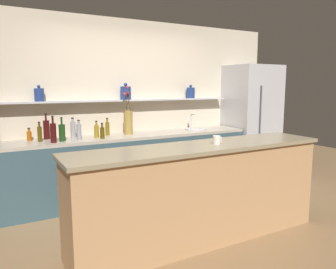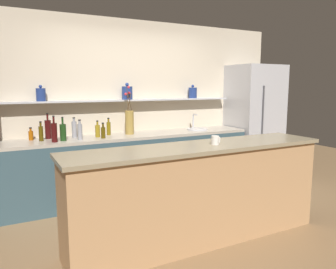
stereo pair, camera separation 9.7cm
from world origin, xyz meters
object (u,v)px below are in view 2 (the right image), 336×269
object	(u,v)px
bottle_spirit_9	(74,129)
coffee_mug	(215,140)
flower_vase	(129,121)
bottle_oil_6	(103,132)
bottle_oil_5	(109,128)
sink_fixture	(197,128)
bottle_oil_4	(98,131)
bottle_sauce_2	(31,135)
bottle_wine_8	(48,129)
bottle_wine_0	(63,132)
refrigerator	(254,122)
bottle_wine_1	(54,132)
bottle_spirit_3	(80,131)
bottle_oil_7	(41,133)

from	to	relation	value
bottle_spirit_9	coffee_mug	distance (m)	2.08
flower_vase	bottle_oil_6	size ratio (longest dim) A/B	3.30
bottle_oil_5	bottle_spirit_9	xyz separation A→B (m)	(-0.49, -0.01, 0.02)
sink_fixture	bottle_spirit_9	xyz separation A→B (m)	(-1.92, 0.10, 0.10)
bottle_oil_4	bottle_sauce_2	bearing A→B (deg)	169.98
bottle_wine_8	bottle_spirit_9	distance (m)	0.34
bottle_wine_0	refrigerator	bearing A→B (deg)	0.96
sink_fixture	bottle_oil_6	world-z (taller)	sink_fixture
sink_fixture	bottle_wine_1	bearing A→B (deg)	-175.90
flower_vase	coffee_mug	distance (m)	1.76
flower_vase	bottle_oil_5	distance (m)	0.31
bottle_sauce_2	bottle_oil_4	size ratio (longest dim) A/B	0.73
bottle_oil_6	bottle_sauce_2	bearing A→B (deg)	162.20
sink_fixture	coffee_mug	world-z (taller)	sink_fixture
bottle_wine_0	bottle_oil_6	world-z (taller)	bottle_wine_0
bottle_wine_0	bottle_sauce_2	size ratio (longest dim) A/B	1.84
bottle_oil_5	bottle_oil_6	distance (m)	0.30
sink_fixture	bottle_wine_1	xyz separation A→B (m)	(-2.22, -0.16, 0.11)
bottle_oil_5	bottle_oil_6	xyz separation A→B (m)	(-0.16, -0.26, -0.02)
bottle_spirit_3	flower_vase	bearing A→B (deg)	12.19
bottle_wine_8	coffee_mug	world-z (taller)	bottle_wine_8
bottle_sauce_2	bottle_spirit_9	size ratio (longest dim) A/B	0.61
sink_fixture	bottle_spirit_9	size ratio (longest dim) A/B	1.19
bottle_wine_1	bottle_oil_6	distance (m)	0.63
bottle_oil_5	bottle_wine_8	distance (m)	0.82
refrigerator	coffee_mug	xyz separation A→B (m)	(-2.02, -1.64, 0.08)
bottle_wine_0	coffee_mug	xyz separation A→B (m)	(1.24, -1.58, 0.03)
bottle_wine_1	bottle_oil_7	bearing A→B (deg)	129.34
bottle_oil_4	refrigerator	bearing A→B (deg)	-0.75
bottle_oil_4	bottle_oil_5	xyz separation A→B (m)	(0.20, 0.12, 0.01)
flower_vase	bottle_wine_0	size ratio (longest dim) A/B	2.26
bottle_wine_8	bottle_oil_6	bearing A→B (deg)	-25.48
flower_vase	sink_fixture	distance (m)	1.15
bottle_wine_1	bottle_oil_6	xyz separation A→B (m)	(0.63, 0.01, -0.04)
bottle_spirit_3	coffee_mug	bearing A→B (deg)	-56.70
bottle_spirit_3	bottle_oil_5	size ratio (longest dim) A/B	1.07
bottle_oil_7	bottle_wine_8	world-z (taller)	bottle_wine_8
bottle_spirit_3	bottle_oil_4	distance (m)	0.28
sink_fixture	bottle_oil_6	distance (m)	1.60
bottle_wine_0	bottle_spirit_9	xyz separation A→B (m)	(0.18, 0.20, 0.00)
bottle_wine_1	bottle_oil_7	size ratio (longest dim) A/B	1.32
bottle_oil_6	coffee_mug	bearing A→B (deg)	-64.65
bottle_oil_4	bottle_oil_5	distance (m)	0.23
bottle_oil_4	coffee_mug	xyz separation A→B (m)	(0.77, -1.67, 0.06)
refrigerator	bottle_oil_5	bearing A→B (deg)	176.47
refrigerator	bottle_spirit_3	size ratio (longest dim) A/B	7.42
bottle_oil_4	bottle_wine_0	bearing A→B (deg)	-169.18
refrigerator	bottle_oil_4	size ratio (longest dim) A/B	8.58
sink_fixture	bottle_oil_4	xyz separation A→B (m)	(-1.63, -0.01, 0.07)
refrigerator	bottle_oil_6	bearing A→B (deg)	-177.98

